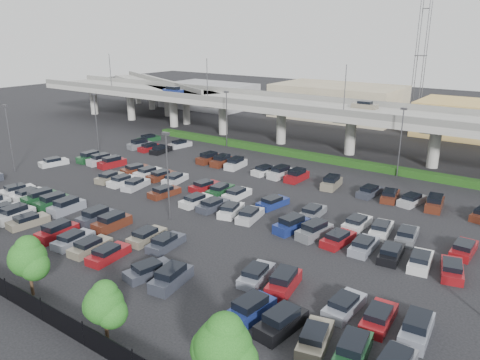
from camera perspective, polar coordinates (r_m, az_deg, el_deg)
name	(u,v)px	position (r m, az deg, el deg)	size (l,w,h in m)	color
ground	(213,200)	(60.53, -3.29, -2.44)	(280.00, 280.00, 0.00)	black
overpass	(324,112)	(85.30, 10.21, 8.17)	(150.00, 13.00, 15.80)	gray
on_ramp	(160,87)	(124.54, -9.77, 11.16)	(50.93, 30.13, 8.80)	gray
hedge	(305,155)	(80.41, 7.94, 3.01)	(66.00, 1.60, 1.10)	#163810
fence	(0,286)	(44.16, -27.26, -11.41)	(70.00, 0.10, 2.00)	black
tree_row	(17,253)	(42.98, -25.56, -8.04)	(65.07, 3.66, 5.94)	#332316
parked_cars	(194,204)	(57.64, -5.68, -2.91)	(63.25, 41.67, 1.67)	navy
light_poles	(198,146)	(62.70, -5.19, 4.21)	(66.90, 48.38, 10.30)	#454449
distant_buildings	(439,114)	(109.75, 23.05, 7.47)	(138.00, 24.00, 9.00)	slate
comm_tower	(421,53)	(122.33, 21.21, 14.25)	(2.40, 2.40, 30.00)	#454449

